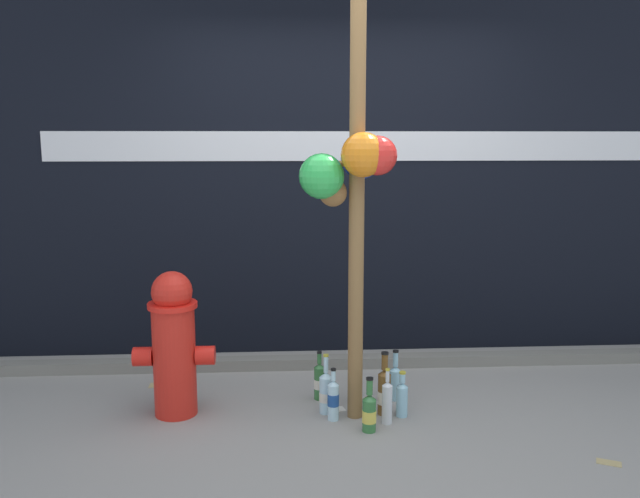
# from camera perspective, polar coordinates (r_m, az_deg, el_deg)

# --- Properties ---
(ground_plane) EXTENTS (14.00, 14.00, 0.00)m
(ground_plane) POSITION_cam_1_polar(r_m,az_deg,el_deg) (3.77, 3.87, -16.06)
(ground_plane) COLOR gray
(building_wall) EXTENTS (10.00, 0.21, 3.38)m
(building_wall) POSITION_cam_1_polar(r_m,az_deg,el_deg) (5.02, 1.70, 10.26)
(building_wall) COLOR black
(building_wall) RESTS_ON ground_plane
(curb_strip) EXTENTS (8.00, 0.12, 0.08)m
(curb_strip) POSITION_cam_1_polar(r_m,az_deg,el_deg) (4.81, 2.12, -9.73)
(curb_strip) COLOR slate
(curb_strip) RESTS_ON ground_plane
(memorial_post) EXTENTS (0.63, 0.47, 3.00)m
(memorial_post) POSITION_cam_1_polar(r_m,az_deg,el_deg) (3.67, 2.95, 10.13)
(memorial_post) COLOR olive
(memorial_post) RESTS_ON ground_plane
(fire_hydrant) EXTENTS (0.48, 0.29, 0.87)m
(fire_hydrant) POSITION_cam_1_polar(r_m,az_deg,el_deg) (4.00, -12.54, -7.96)
(fire_hydrant) COLOR red
(fire_hydrant) RESTS_ON ground_plane
(bottle_0) EXTENTS (0.07, 0.07, 0.31)m
(bottle_0) POSITION_cam_1_polar(r_m,az_deg,el_deg) (3.94, 1.16, -12.86)
(bottle_0) COLOR #B2DBEA
(bottle_0) RESTS_ON ground_plane
(bottle_1) EXTENTS (0.08, 0.08, 0.37)m
(bottle_1) POSITION_cam_1_polar(r_m,az_deg,el_deg) (4.02, 0.51, -12.27)
(bottle_1) COLOR #B2DBEA
(bottle_1) RESTS_ON ground_plane
(bottle_2) EXTENTS (0.08, 0.08, 0.31)m
(bottle_2) POSITION_cam_1_polar(r_m,az_deg,el_deg) (4.17, 3.06, -11.67)
(bottle_2) COLOR silver
(bottle_2) RESTS_ON ground_plane
(bottle_3) EXTENTS (0.08, 0.08, 0.32)m
(bottle_3) POSITION_cam_1_polar(r_m,az_deg,el_deg) (3.81, 4.29, -13.88)
(bottle_3) COLOR #337038
(bottle_3) RESTS_ON ground_plane
(bottle_4) EXTENTS (0.07, 0.07, 0.31)m
(bottle_4) POSITION_cam_1_polar(r_m,az_deg,el_deg) (4.23, -0.06, -11.34)
(bottle_4) COLOR #337038
(bottle_4) RESTS_ON ground_plane
(bottle_5) EXTENTS (0.07, 0.07, 0.32)m
(bottle_5) POSITION_cam_1_polar(r_m,az_deg,el_deg) (4.24, 6.53, -11.24)
(bottle_5) COLOR #93CCE0
(bottle_5) RESTS_ON ground_plane
(bottle_6) EXTENTS (0.06, 0.06, 0.33)m
(bottle_6) POSITION_cam_1_polar(r_m,az_deg,el_deg) (3.91, 5.83, -13.00)
(bottle_6) COLOR silver
(bottle_6) RESTS_ON ground_plane
(bottle_7) EXTENTS (0.07, 0.07, 0.28)m
(bottle_7) POSITION_cam_1_polar(r_m,az_deg,el_deg) (4.02, 7.12, -12.65)
(bottle_7) COLOR #93CCE0
(bottle_7) RESTS_ON ground_plane
(bottle_8) EXTENTS (0.08, 0.08, 0.38)m
(bottle_8) POSITION_cam_1_polar(r_m,az_deg,el_deg) (4.02, 5.59, -12.13)
(bottle_8) COLOR brown
(bottle_8) RESTS_ON ground_plane
(litter_0) EXTENTS (0.08, 0.09, 0.01)m
(litter_0) POSITION_cam_1_polar(r_m,az_deg,el_deg) (4.12, 1.66, -13.66)
(litter_0) COLOR silver
(litter_0) RESTS_ON ground_plane
(litter_1) EXTENTS (0.13, 0.11, 0.01)m
(litter_1) POSITION_cam_1_polar(r_m,az_deg,el_deg) (3.81, 23.74, -16.56)
(litter_1) COLOR tan
(litter_1) RESTS_ON ground_plane
(litter_3) EXTENTS (0.08, 0.09, 0.01)m
(litter_3) POSITION_cam_1_polar(r_m,az_deg,el_deg) (4.61, -14.07, -11.36)
(litter_3) COLOR tan
(litter_3) RESTS_ON ground_plane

